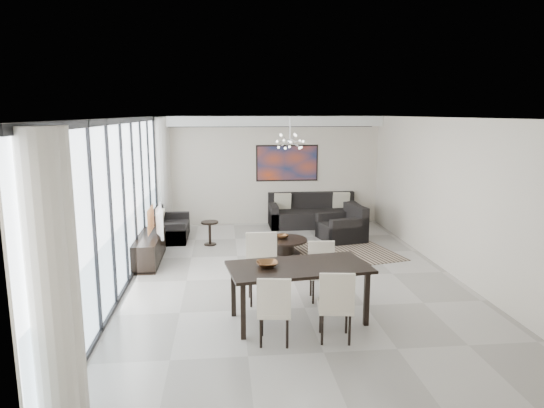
{
  "coord_description": "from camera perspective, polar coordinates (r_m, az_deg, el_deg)",
  "views": [
    {
      "loc": [
        -1.23,
        -8.45,
        2.98
      ],
      "look_at": [
        -0.29,
        0.7,
        1.25
      ],
      "focal_mm": 32.0,
      "sensor_mm": 36.0,
      "label": 1
    }
  ],
  "objects": [
    {
      "name": "dining_chair_ne",
      "position": [
        7.97,
        5.89,
        -7.3
      ],
      "size": [
        0.46,
        0.46,
        0.93
      ],
      "color": "beige",
      "rests_on": "floor"
    },
    {
      "name": "armchair",
      "position": [
        11.65,
        8.35,
        -2.84
      ],
      "size": [
        1.12,
        1.16,
        0.83
      ],
      "color": "black",
      "rests_on": "floor"
    },
    {
      "name": "soffit",
      "position": [
        12.81,
        -0.33,
        9.72
      ],
      "size": [
        5.98,
        0.4,
        0.26
      ],
      "primitive_type": "cube",
      "color": "white",
      "rests_on": "room_shell"
    },
    {
      "name": "tv_console",
      "position": [
        10.18,
        -14.32,
        -5.13
      ],
      "size": [
        0.48,
        1.72,
        0.54
      ],
      "primitive_type": "cube",
      "color": "black",
      "rests_on": "floor"
    },
    {
      "name": "room_shell",
      "position": [
        8.76,
        5.4,
        0.54
      ],
      "size": [
        6.0,
        9.0,
        2.9
      ],
      "color": "#A8A39B",
      "rests_on": "ground"
    },
    {
      "name": "loveseat",
      "position": [
        11.9,
        -12.02,
        -2.88
      ],
      "size": [
        0.8,
        1.43,
        0.71
      ],
      "color": "black",
      "rests_on": "floor"
    },
    {
      "name": "dining_chair_sw",
      "position": [
        6.36,
        0.26,
        -11.91
      ],
      "size": [
        0.49,
        0.49,
        0.94
      ],
      "color": "beige",
      "rests_on": "floor"
    },
    {
      "name": "dining_table",
      "position": [
        7.02,
        3.17,
        -7.9
      ],
      "size": [
        2.12,
        1.28,
        0.83
      ],
      "color": "black",
      "rests_on": "floor"
    },
    {
      "name": "dining_chair_se",
      "position": [
        6.48,
        7.53,
        -11.32
      ],
      "size": [
        0.51,
        0.51,
        0.98
      ],
      "color": "beige",
      "rests_on": "floor"
    },
    {
      "name": "painting",
      "position": [
        13.11,
        1.79,
        4.83
      ],
      "size": [
        1.68,
        0.04,
        0.98
      ],
      "primitive_type": "cube",
      "color": "#BB4019",
      "rests_on": "room_shell"
    },
    {
      "name": "television",
      "position": [
        10.09,
        -13.5,
        -1.94
      ],
      "size": [
        0.28,
        1.03,
        0.59
      ],
      "primitive_type": "imported",
      "rotation": [
        0.0,
        0.0,
        1.72
      ],
      "color": "gray",
      "rests_on": "tv_console"
    },
    {
      "name": "rug",
      "position": [
        10.56,
        7.07,
        -5.79
      ],
      "size": [
        3.0,
        2.56,
        0.01
      ],
      "primitive_type": "cube",
      "rotation": [
        0.0,
        0.0,
        0.24
      ],
      "color": "black",
      "rests_on": "floor"
    },
    {
      "name": "sofa_main",
      "position": [
        13.03,
        4.86,
        -1.29
      ],
      "size": [
        2.36,
        0.96,
        0.86
      ],
      "color": "black",
      "rests_on": "floor"
    },
    {
      "name": "coffee_table",
      "position": [
        10.37,
        1.45,
        -4.94
      ],
      "size": [
        0.98,
        0.98,
        0.34
      ],
      "color": "black",
      "rests_on": "floor"
    },
    {
      "name": "window_wall",
      "position": [
        8.74,
        -16.46,
        0.24
      ],
      "size": [
        0.37,
        8.95,
        2.9
      ],
      "color": "white",
      "rests_on": "floor"
    },
    {
      "name": "chandelier",
      "position": [
        11.08,
        2.13,
        7.39
      ],
      "size": [
        0.66,
        0.66,
        0.71
      ],
      "color": "silver",
      "rests_on": "room_shell"
    },
    {
      "name": "dining_chair_nw",
      "position": [
        7.82,
        -1.18,
        -6.84
      ],
      "size": [
        0.5,
        0.5,
        1.09
      ],
      "color": "beige",
      "rests_on": "floor"
    },
    {
      "name": "side_table",
      "position": [
        11.17,
        -7.33,
        -2.96
      ],
      "size": [
        0.4,
        0.4,
        0.55
      ],
      "color": "black",
      "rests_on": "floor"
    },
    {
      "name": "bowl_dining",
      "position": [
        6.92,
        -0.59,
        -7.1
      ],
      "size": [
        0.32,
        0.32,
        0.08
      ],
      "primitive_type": "imported",
      "rotation": [
        0.0,
        0.0,
        0.02
      ],
      "color": "brown",
      "rests_on": "dining_table"
    },
    {
      "name": "bowl_coffee",
      "position": [
        10.37,
        1.23,
        -3.85
      ],
      "size": [
        0.28,
        0.28,
        0.08
      ],
      "primitive_type": "imported",
      "rotation": [
        0.0,
        0.0,
        -0.09
      ],
      "color": "brown",
      "rests_on": "coffee_table"
    }
  ]
}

